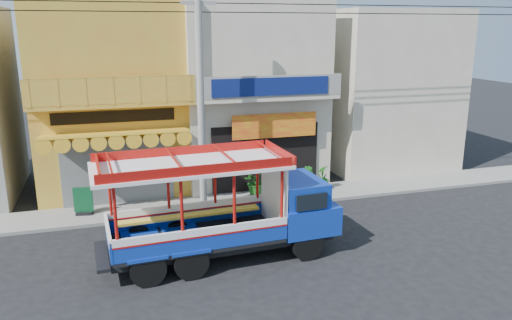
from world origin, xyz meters
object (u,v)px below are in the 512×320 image
Objects in this scene: utility_pole at (204,79)px; potted_plant_b at (310,179)px; songthaew_truck at (238,207)px; potted_plant_a at (255,182)px; potted_plant_c at (322,177)px; green_sign at (83,203)px.

potted_plant_b is at bearing 11.45° from utility_pole.
songthaew_truck is 6.68m from potted_plant_b.
potted_plant_c is (2.90, -0.23, -0.01)m from potted_plant_a.
potted_plant_c is at bearing 44.58° from songthaew_truck.
potted_plant_a is (6.71, 0.42, 0.09)m from green_sign.
songthaew_truck is at bearing -157.68° from potted_plant_a.
potted_plant_b is (2.32, -0.25, -0.01)m from potted_plant_a.
green_sign is at bearing -71.88° from potted_plant_c.
potted_plant_b is (9.03, 0.18, 0.08)m from green_sign.
potted_plant_c is (9.61, 0.19, 0.08)m from green_sign.
potted_plant_c reaches higher than potted_plant_b.
green_sign is at bearing 134.21° from songthaew_truck.
potted_plant_c is at bearing -148.17° from potted_plant_b.
utility_pole is at bearing 41.71° from potted_plant_b.
songthaew_truck is (0.14, -3.99, -3.44)m from utility_pole.
songthaew_truck reaches higher than potted_plant_c.
potted_plant_a reaches higher than potted_plant_b.
utility_pole is 5.06m from potted_plant_a.
utility_pole is 6.83m from potted_plant_c.
songthaew_truck is 5.65m from potted_plant_a.
potted_plant_a reaches higher than potted_plant_c.
utility_pole is 26.97× the size of potted_plant_c.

